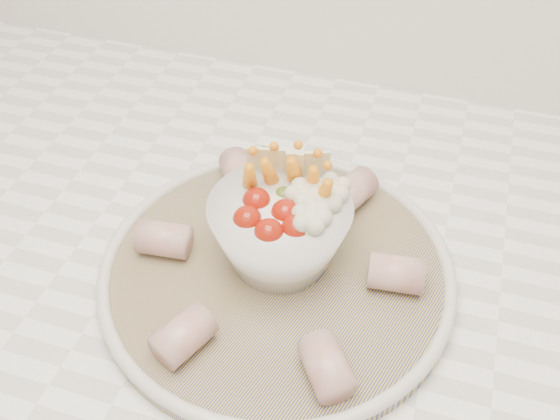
% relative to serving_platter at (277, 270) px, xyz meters
% --- Properties ---
extents(serving_platter, '(0.40, 0.40, 0.02)m').
position_rel_serving_platter_xyz_m(serving_platter, '(0.00, 0.00, 0.00)').
color(serving_platter, navy).
rests_on(serving_platter, kitchen_counter).
extents(veggie_bowl, '(0.13, 0.13, 0.10)m').
position_rel_serving_platter_xyz_m(veggie_bowl, '(0.00, 0.01, 0.04)').
color(veggie_bowl, white).
rests_on(veggie_bowl, serving_platter).
extents(cured_meat_rolls, '(0.26, 0.26, 0.03)m').
position_rel_serving_platter_xyz_m(cured_meat_rolls, '(0.00, 0.00, 0.02)').
color(cured_meat_rolls, '#AA524E').
rests_on(cured_meat_rolls, serving_platter).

